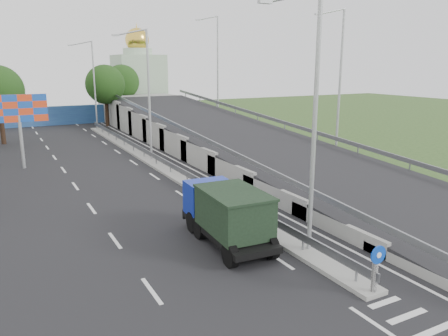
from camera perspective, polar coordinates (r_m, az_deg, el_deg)
ground at (r=14.98m, az=25.26°, el=-18.66°), size 160.00×160.00×0.00m
road_surface at (r=29.29m, az=-11.76°, el=-1.99°), size 26.00×90.00×0.04m
median at (r=33.84m, az=-8.83°, el=0.38°), size 1.00×44.00×0.20m
overpass_ramp at (r=36.60m, az=2.25°, el=4.15°), size 10.00×50.00×3.50m
median_guardrail at (r=33.70m, az=-8.87°, el=1.46°), size 0.09×44.00×0.71m
sign_bollard at (r=15.68m, az=19.21°, el=-12.31°), size 0.64×0.23×1.67m
lamp_post_near at (r=17.15m, az=11.32°, el=7.03°), size 2.74×0.18×10.08m
lamp_post_mid at (r=34.96m, az=-10.10°, el=10.22°), size 2.74×0.18×10.08m
lamp_post_far at (r=54.32m, az=-16.79°, el=10.93°), size 2.74×0.18×10.08m
blue_wall at (r=59.93m, az=-21.52°, el=6.33°), size 30.00×0.50×2.40m
church at (r=70.36m, az=-11.06°, el=11.28°), size 7.00×7.00×13.80m
billboard at (r=35.42m, az=-25.26°, el=6.55°), size 4.00×0.24×5.50m
tree_median_far at (r=56.70m, az=-15.26°, el=10.47°), size 4.80×4.80×7.60m
tree_ramp_far at (r=64.45m, az=-13.17°, el=10.89°), size 4.80×4.80×7.60m
dump_truck at (r=18.98m, az=0.31°, el=-5.77°), size 2.42×5.84×2.53m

